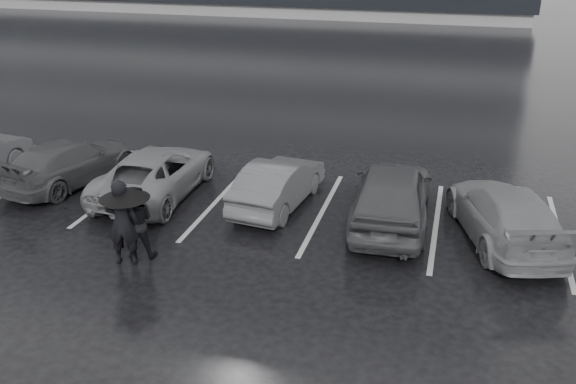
# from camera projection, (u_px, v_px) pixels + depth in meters

# --- Properties ---
(ground) EXTENTS (160.00, 160.00, 0.00)m
(ground) POSITION_uv_depth(u_px,v_px,m) (271.00, 255.00, 13.98)
(ground) COLOR black
(ground) RESTS_ON ground
(car_main) EXTENTS (1.95, 4.50, 1.51)m
(car_main) POSITION_uv_depth(u_px,v_px,m) (392.00, 194.00, 15.20)
(car_main) COLOR black
(car_main) RESTS_ON ground
(car_west_a) EXTENTS (1.70, 3.78, 1.20)m
(car_west_a) POSITION_uv_depth(u_px,v_px,m) (278.00, 183.00, 16.21)
(car_west_a) COLOR #2F2E31
(car_west_a) RESTS_ON ground
(car_west_b) EXTENTS (2.11, 4.48, 1.24)m
(car_west_b) POSITION_uv_depth(u_px,v_px,m) (155.00, 173.00, 16.86)
(car_west_b) COLOR #505052
(car_west_b) RESTS_ON ground
(car_west_c) EXTENTS (2.64, 4.48, 1.22)m
(car_west_c) POSITION_uv_depth(u_px,v_px,m) (70.00, 162.00, 17.65)
(car_west_c) COLOR black
(car_west_c) RESTS_ON ground
(car_east) EXTENTS (2.99, 4.75, 1.28)m
(car_east) POSITION_uv_depth(u_px,v_px,m) (505.00, 214.00, 14.43)
(car_east) COLOR #505052
(car_east) RESTS_ON ground
(pedestrian_left) EXTENTS (0.77, 0.60, 1.89)m
(pedestrian_left) POSITION_uv_depth(u_px,v_px,m) (122.00, 222.00, 13.32)
(pedestrian_left) COLOR black
(pedestrian_left) RESTS_ON ground
(pedestrian_right) EXTENTS (0.95, 0.85, 1.63)m
(pedestrian_right) POSITION_uv_depth(u_px,v_px,m) (136.00, 222.00, 13.62)
(pedestrian_right) COLOR black
(pedestrian_right) RESTS_ON ground
(umbrella) EXTENTS (1.04, 1.04, 1.76)m
(umbrella) POSITION_uv_depth(u_px,v_px,m) (124.00, 193.00, 13.10)
(umbrella) COLOR black
(umbrella) RESTS_ON ground
(stall_stripes) EXTENTS (19.72, 5.00, 0.00)m
(stall_stripes) POSITION_uv_depth(u_px,v_px,m) (269.00, 206.00, 16.40)
(stall_stripes) COLOR #A0A0A2
(stall_stripes) RESTS_ON ground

